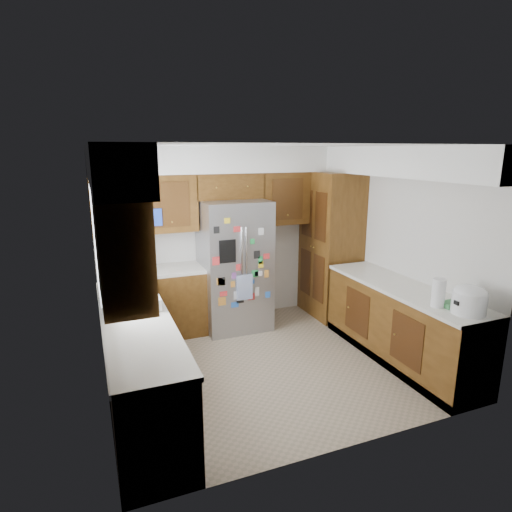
# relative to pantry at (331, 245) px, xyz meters

# --- Properties ---
(floor) EXTENTS (3.60, 3.60, 0.00)m
(floor) POSITION_rel_pantry_xyz_m (-1.50, -1.15, -1.07)
(floor) COLOR gray
(floor) RESTS_ON ground
(room_shell) EXTENTS (3.64, 3.24, 2.52)m
(room_shell) POSITION_rel_pantry_xyz_m (-1.61, -0.79, 0.75)
(room_shell) COLOR silver
(room_shell) RESTS_ON ground
(left_counter_run) EXTENTS (1.36, 3.20, 0.92)m
(left_counter_run) POSITION_rel_pantry_xyz_m (-2.86, -1.12, -0.65)
(left_counter_run) COLOR #492B0E
(left_counter_run) RESTS_ON ground
(right_counter_run) EXTENTS (0.63, 2.25, 0.92)m
(right_counter_run) POSITION_rel_pantry_xyz_m (0.00, -1.62, -0.65)
(right_counter_run) COLOR #492B0E
(right_counter_run) RESTS_ON ground
(pantry) EXTENTS (0.60, 0.90, 2.15)m
(pantry) POSITION_rel_pantry_xyz_m (0.00, 0.00, 0.00)
(pantry) COLOR #492B0E
(pantry) RESTS_ON ground
(fridge) EXTENTS (0.90, 0.79, 1.80)m
(fridge) POSITION_rel_pantry_xyz_m (-1.50, 0.05, -0.17)
(fridge) COLOR gray
(fridge) RESTS_ON ground
(bridge_cabinet) EXTENTS (0.96, 0.34, 0.35)m
(bridge_cabinet) POSITION_rel_pantry_xyz_m (-1.50, 0.28, 0.90)
(bridge_cabinet) COLOR #492B0E
(bridge_cabinet) RESTS_ON fridge
(fridge_top_items) EXTENTS (0.80, 0.36, 0.25)m
(fridge_top_items) POSITION_rel_pantry_xyz_m (-1.51, 0.26, 1.19)
(fridge_top_items) COLOR #0D3B98
(fridge_top_items) RESTS_ON bridge_cabinet
(sink_assembly) EXTENTS (0.52, 0.71, 0.37)m
(sink_assembly) POSITION_rel_pantry_xyz_m (-3.00, -1.05, -0.09)
(sink_assembly) COLOR white
(sink_assembly) RESTS_ON left_counter_run
(left_counter_clutter) EXTENTS (0.38, 0.87, 0.38)m
(left_counter_clutter) POSITION_rel_pantry_xyz_m (-2.96, -0.31, -0.02)
(left_counter_clutter) COLOR black
(left_counter_clutter) RESTS_ON left_counter_run
(rice_cooker) EXTENTS (0.33, 0.32, 0.28)m
(rice_cooker) POSITION_rel_pantry_xyz_m (-0.00, -2.53, -0.01)
(rice_cooker) COLOR white
(rice_cooker) RESTS_ON right_counter_run
(paper_towel) EXTENTS (0.13, 0.13, 0.29)m
(paper_towel) POSITION_rel_pantry_xyz_m (-0.14, -2.28, -0.01)
(paper_towel) COLOR white
(paper_towel) RESTS_ON right_counter_run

